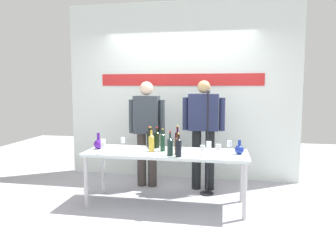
# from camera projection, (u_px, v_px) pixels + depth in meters

# --- Properties ---
(ground_plane) EXTENTS (10.00, 10.00, 0.00)m
(ground_plane) POSITION_uv_depth(u_px,v_px,m) (166.00, 205.00, 4.12)
(ground_plane) COLOR #A1A0A9
(back_wall) EXTENTS (3.95, 0.11, 3.00)m
(back_wall) POSITION_uv_depth(u_px,v_px,m) (180.00, 91.00, 5.27)
(back_wall) COLOR white
(back_wall) RESTS_ON ground
(display_table) EXTENTS (2.12, 0.68, 0.72)m
(display_table) POSITION_uv_depth(u_px,v_px,m) (166.00, 156.00, 4.05)
(display_table) COLOR white
(display_table) RESTS_ON ground
(decanter_blue_left) EXTENTS (0.13, 0.13, 0.22)m
(decanter_blue_left) POSITION_uv_depth(u_px,v_px,m) (99.00, 144.00, 4.21)
(decanter_blue_left) COLOR #4D1B90
(decanter_blue_left) RESTS_ON display_table
(decanter_blue_right) EXTENTS (0.12, 0.12, 0.18)m
(decanter_blue_right) POSITION_uv_depth(u_px,v_px,m) (239.00, 149.00, 3.88)
(decanter_blue_right) COLOR navy
(decanter_blue_right) RESTS_ON display_table
(presenter_left) EXTENTS (0.58, 0.22, 1.65)m
(presenter_left) POSITION_uv_depth(u_px,v_px,m) (147.00, 127.00, 4.81)
(presenter_left) COLOR #3C3431
(presenter_left) RESTS_ON ground
(presenter_right) EXTENTS (0.64, 0.22, 1.67)m
(presenter_right) POSITION_uv_depth(u_px,v_px,m) (203.00, 127.00, 4.65)
(presenter_right) COLOR black
(presenter_right) RESTS_ON ground
(wine_bottle_0) EXTENTS (0.07, 0.07, 0.31)m
(wine_bottle_0) POSITION_uv_depth(u_px,v_px,m) (151.00, 142.00, 4.05)
(wine_bottle_0) COLOR gold
(wine_bottle_0) RESTS_ON display_table
(wine_bottle_1) EXTENTS (0.07, 0.07, 0.32)m
(wine_bottle_1) POSITION_uv_depth(u_px,v_px,m) (177.00, 139.00, 4.22)
(wine_bottle_1) COLOR black
(wine_bottle_1) RESTS_ON display_table
(wine_bottle_2) EXTENTS (0.07, 0.07, 0.30)m
(wine_bottle_2) POSITION_uv_depth(u_px,v_px,m) (157.00, 139.00, 4.26)
(wine_bottle_2) COLOR black
(wine_bottle_2) RESTS_ON display_table
(wine_bottle_3) EXTENTS (0.07, 0.07, 0.31)m
(wine_bottle_3) POSITION_uv_depth(u_px,v_px,m) (150.00, 140.00, 4.21)
(wine_bottle_3) COLOR black
(wine_bottle_3) RESTS_ON display_table
(wine_bottle_4) EXTENTS (0.07, 0.07, 0.29)m
(wine_bottle_4) POSITION_uv_depth(u_px,v_px,m) (179.00, 147.00, 3.73)
(wine_bottle_4) COLOR black
(wine_bottle_4) RESTS_ON display_table
(wine_bottle_5) EXTENTS (0.06, 0.06, 0.30)m
(wine_bottle_5) POSITION_uv_depth(u_px,v_px,m) (163.00, 142.00, 4.06)
(wine_bottle_5) COLOR #173825
(wine_bottle_5) RESTS_ON display_table
(wine_bottle_6) EXTENTS (0.07, 0.07, 0.28)m
(wine_bottle_6) POSITION_uv_depth(u_px,v_px,m) (178.00, 145.00, 3.88)
(wine_bottle_6) COLOR #522D14
(wine_bottle_6) RESTS_ON display_table
(wine_bottle_7) EXTENTS (0.07, 0.07, 0.29)m
(wine_bottle_7) POSITION_uv_depth(u_px,v_px,m) (149.00, 138.00, 4.35)
(wine_bottle_7) COLOR black
(wine_bottle_7) RESTS_ON display_table
(wine_bottle_8) EXTENTS (0.07, 0.07, 0.31)m
(wine_bottle_8) POSITION_uv_depth(u_px,v_px,m) (170.00, 146.00, 3.79)
(wine_bottle_8) COLOR #172E28
(wine_bottle_8) RESTS_ON display_table
(wine_glass_left_0) EXTENTS (0.06, 0.06, 0.15)m
(wine_glass_left_0) POSITION_uv_depth(u_px,v_px,m) (123.00, 140.00, 4.29)
(wine_glass_left_0) COLOR white
(wine_glass_left_0) RESTS_ON display_table
(wine_glass_left_1) EXTENTS (0.06, 0.06, 0.16)m
(wine_glass_left_1) POSITION_uv_depth(u_px,v_px,m) (103.00, 143.00, 4.04)
(wine_glass_left_1) COLOR white
(wine_glass_left_1) RESTS_ON display_table
(wine_glass_left_2) EXTENTS (0.06, 0.06, 0.15)m
(wine_glass_left_2) POSITION_uv_depth(u_px,v_px,m) (103.00, 145.00, 3.90)
(wine_glass_left_2) COLOR white
(wine_glass_left_2) RESTS_ON display_table
(wine_glass_right_0) EXTENTS (0.07, 0.07, 0.15)m
(wine_glass_right_0) POSITION_uv_depth(u_px,v_px,m) (209.00, 145.00, 3.95)
(wine_glass_right_0) COLOR white
(wine_glass_right_0) RESTS_ON display_table
(wine_glass_right_1) EXTENTS (0.07, 0.07, 0.16)m
(wine_glass_right_1) POSITION_uv_depth(u_px,v_px,m) (218.00, 148.00, 3.73)
(wine_glass_right_1) COLOR white
(wine_glass_right_1) RESTS_ON display_table
(wine_glass_right_2) EXTENTS (0.06, 0.06, 0.14)m
(wine_glass_right_2) POSITION_uv_depth(u_px,v_px,m) (203.00, 148.00, 3.74)
(wine_glass_right_2) COLOR white
(wine_glass_right_2) RESTS_ON display_table
(wine_glass_right_3) EXTENTS (0.06, 0.06, 0.16)m
(wine_glass_right_3) POSITION_uv_depth(u_px,v_px,m) (229.00, 144.00, 3.97)
(wine_glass_right_3) COLOR white
(wine_glass_right_3) RESTS_ON display_table
(microphone_stand) EXTENTS (0.20, 0.20, 1.53)m
(microphone_stand) POSITION_uv_depth(u_px,v_px,m) (207.00, 160.00, 4.46)
(microphone_stand) COLOR black
(microphone_stand) RESTS_ON ground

